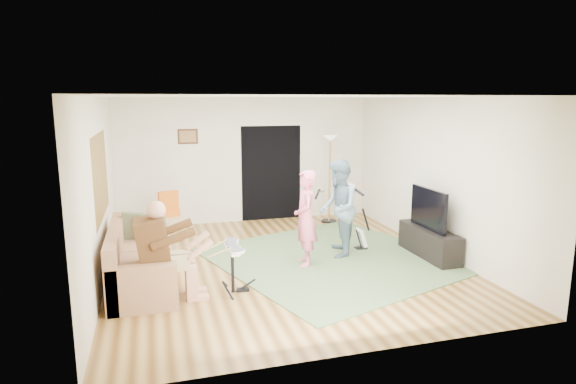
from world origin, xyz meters
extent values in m
plane|color=brown|center=(0.00, 0.00, 0.00)|extent=(6.00, 6.00, 0.00)
plane|color=white|center=(0.00, 0.00, 2.70)|extent=(6.00, 6.00, 0.00)
plane|color=olive|center=(-2.74, 0.20, 1.55)|extent=(0.00, 2.05, 2.05)
plane|color=black|center=(0.55, 2.99, 1.05)|extent=(2.10, 0.00, 2.10)
cube|color=#3F2314|center=(-1.25, 2.99, 1.90)|extent=(0.42, 0.03, 0.32)
cube|color=#4C683F|center=(0.90, -0.02, 0.01)|extent=(4.63, 4.69, 0.02)
cube|color=#A07250|center=(-2.20, -0.33, 0.21)|extent=(0.87, 1.74, 0.43)
cube|color=#A07250|center=(-2.57, -0.33, 0.43)|extent=(0.16, 2.15, 0.87)
cube|color=#A07250|center=(-2.20, 0.64, 0.31)|extent=(0.87, 0.20, 0.61)
cube|color=#A07250|center=(-2.20, -1.30, 0.31)|extent=(0.87, 0.20, 0.61)
cube|color=#533317|center=(-2.05, -0.98, 0.82)|extent=(0.38, 0.50, 0.63)
sphere|color=tan|center=(-1.98, -0.98, 1.24)|extent=(0.25, 0.25, 0.25)
cylinder|color=black|center=(-1.00, -0.98, 0.33)|extent=(0.04, 0.04, 0.63)
cube|color=white|center=(-1.00, -0.98, 0.64)|extent=(0.12, 0.63, 0.04)
imported|color=#ED678A|center=(0.33, -0.15, 0.78)|extent=(0.46, 0.62, 1.56)
imported|color=slate|center=(1.02, 0.15, 0.83)|extent=(0.86, 0.97, 1.67)
cube|color=black|center=(1.55, 0.36, 0.01)|extent=(0.21, 0.17, 0.03)
cube|color=silver|center=(1.55, 0.36, 0.21)|extent=(0.16, 0.24, 0.32)
cylinder|color=black|center=(1.64, 0.36, 0.54)|extent=(0.17, 0.04, 0.42)
cylinder|color=black|center=(1.71, 2.39, 0.02)|extent=(0.34, 0.34, 0.03)
cylinder|color=#A67A47|center=(1.71, 2.39, 0.92)|extent=(0.04, 0.04, 1.80)
cone|color=white|center=(1.71, 2.39, 1.84)|extent=(0.30, 0.30, 0.12)
cube|color=tan|center=(-1.67, 1.79, 0.43)|extent=(0.51, 0.51, 0.04)
cube|color=orange|center=(-1.67, 1.97, 0.75)|extent=(0.39, 0.20, 0.40)
cube|color=black|center=(2.50, -0.35, 0.25)|extent=(0.40, 1.40, 0.50)
cube|color=black|center=(2.45, -0.35, 0.85)|extent=(0.06, 1.01, 0.68)
camera|label=1|loc=(-2.01, -7.31, 2.65)|focal=30.00mm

